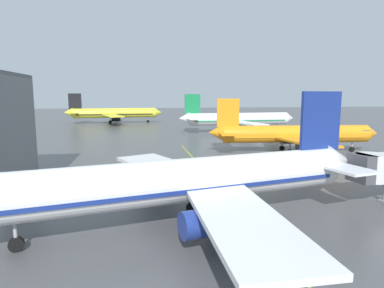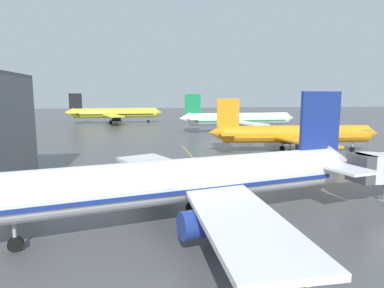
% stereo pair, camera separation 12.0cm
% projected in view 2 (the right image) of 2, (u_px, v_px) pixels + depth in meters
% --- Properties ---
extents(airliner_front_gate, '(39.16, 33.27, 12.26)m').
position_uv_depth(airliner_front_gate, '(187.00, 181.00, 30.08)').
color(airliner_front_gate, white).
rests_on(airliner_front_gate, ground).
extents(airliner_second_row, '(36.01, 30.88, 11.19)m').
position_uv_depth(airliner_second_row, '(293.00, 134.00, 69.12)').
color(airliner_second_row, orange).
rests_on(airliner_second_row, ground).
extents(airliner_third_row, '(39.26, 33.85, 12.21)m').
position_uv_depth(airliner_third_row, '(238.00, 119.00, 107.89)').
color(airliner_third_row, white).
rests_on(airliner_third_row, ground).
extents(airliner_far_left_stand, '(40.52, 34.87, 12.60)m').
position_uv_depth(airliner_far_left_stand, '(114.00, 113.00, 141.39)').
color(airliner_far_left_stand, yellow).
rests_on(airliner_far_left_stand, ground).
extents(taxiway_markings, '(144.26, 88.58, 0.01)m').
position_uv_depth(taxiway_markings, '(236.00, 206.00, 35.79)').
color(taxiway_markings, yellow).
rests_on(taxiway_markings, ground).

